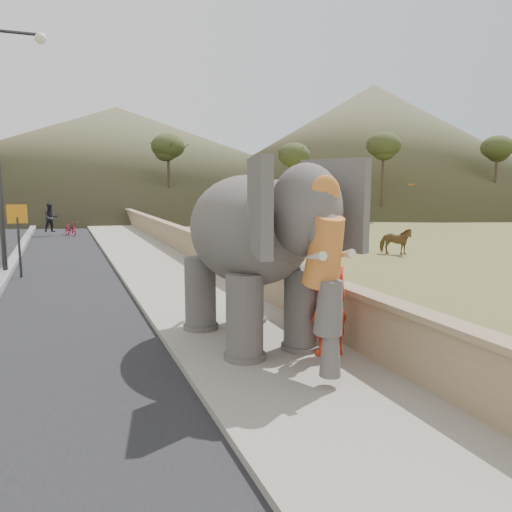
{
  "coord_description": "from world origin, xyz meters",
  "views": [
    {
      "loc": [
        -3.2,
        -5.58,
        3.04
      ],
      "look_at": [
        0.2,
        3.09,
        1.7
      ],
      "focal_mm": 35.0,
      "sensor_mm": 36.0,
      "label": 1
    }
  ],
  "objects_px": {
    "cow": "(395,241)",
    "elephant_and_man": "(249,254)",
    "motorcyclist": "(60,223)",
    "lamppost": "(6,127)"
  },
  "relations": [
    {
      "from": "cow",
      "to": "motorcyclist",
      "type": "bearing_deg",
      "value": 89.51
    },
    {
      "from": "cow",
      "to": "motorcyclist",
      "type": "xyz_separation_m",
      "value": [
        -13.59,
        13.82,
        0.2
      ]
    },
    {
      "from": "cow",
      "to": "elephant_and_man",
      "type": "height_order",
      "value": "elephant_and_man"
    },
    {
      "from": "cow",
      "to": "motorcyclist",
      "type": "relative_size",
      "value": 0.67
    },
    {
      "from": "elephant_and_man",
      "to": "motorcyclist",
      "type": "distance_m",
      "value": 23.39
    },
    {
      "from": "cow",
      "to": "motorcyclist",
      "type": "distance_m",
      "value": 19.38
    },
    {
      "from": "cow",
      "to": "elephant_and_man",
      "type": "distance_m",
      "value": 13.96
    },
    {
      "from": "lamppost",
      "to": "motorcyclist",
      "type": "height_order",
      "value": "lamppost"
    },
    {
      "from": "lamppost",
      "to": "cow",
      "type": "xyz_separation_m",
      "value": [
        15.04,
        -0.33,
        -4.28
      ]
    },
    {
      "from": "cow",
      "to": "elephant_and_man",
      "type": "relative_size",
      "value": 0.3
    }
  ]
}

